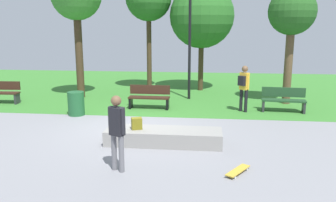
{
  "coord_description": "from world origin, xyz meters",
  "views": [
    {
      "loc": [
        2.31,
        -10.5,
        3.19
      ],
      "look_at": [
        1.18,
        -0.24,
        0.98
      ],
      "focal_mm": 37.47,
      "sensor_mm": 36.0,
      "label": 1
    }
  ],
  "objects_px": {
    "skater_performing_trick": "(117,127)",
    "concrete_ledge": "(164,137)",
    "skateboard_by_ledge": "(238,171)",
    "tree_leaning_ash": "(292,14)",
    "lamp_post": "(190,34)",
    "backpack_on_ledge": "(137,124)",
    "park_bench_by_oak": "(0,92)",
    "park_bench_far_left": "(283,99)",
    "park_bench_far_right": "(149,96)",
    "tree_young_birch": "(202,16)",
    "trash_bin": "(76,104)",
    "pedestrian_with_backpack": "(244,84)"
  },
  "relations": [
    {
      "from": "skater_performing_trick",
      "to": "park_bench_far_left",
      "type": "height_order",
      "value": "skater_performing_trick"
    },
    {
      "from": "concrete_ledge",
      "to": "pedestrian_with_backpack",
      "type": "xyz_separation_m",
      "value": [
        2.53,
        4.01,
        0.85
      ]
    },
    {
      "from": "skater_performing_trick",
      "to": "park_bench_by_oak",
      "type": "xyz_separation_m",
      "value": [
        -6.67,
        6.38,
        -0.53
      ]
    },
    {
      "from": "backpack_on_ledge",
      "to": "park_bench_by_oak",
      "type": "bearing_deg",
      "value": -53.92
    },
    {
      "from": "park_bench_far_right",
      "to": "tree_young_birch",
      "type": "bearing_deg",
      "value": 65.85
    },
    {
      "from": "skater_performing_trick",
      "to": "park_bench_far_right",
      "type": "bearing_deg",
      "value": 92.7
    },
    {
      "from": "skateboard_by_ledge",
      "to": "park_bench_far_left",
      "type": "height_order",
      "value": "park_bench_far_left"
    },
    {
      "from": "concrete_ledge",
      "to": "backpack_on_ledge",
      "type": "distance_m",
      "value": 0.83
    },
    {
      "from": "skateboard_by_ledge",
      "to": "tree_leaning_ash",
      "type": "height_order",
      "value": "tree_leaning_ash"
    },
    {
      "from": "skateboard_by_ledge",
      "to": "tree_young_birch",
      "type": "xyz_separation_m",
      "value": [
        -1.03,
        10.24,
        3.6
      ]
    },
    {
      "from": "backpack_on_ledge",
      "to": "lamp_post",
      "type": "distance_m",
      "value": 6.72
    },
    {
      "from": "lamp_post",
      "to": "pedestrian_with_backpack",
      "type": "relative_size",
      "value": 2.71
    },
    {
      "from": "trash_bin",
      "to": "concrete_ledge",
      "type": "bearing_deg",
      "value": -38.51
    },
    {
      "from": "park_bench_far_right",
      "to": "tree_young_birch",
      "type": "height_order",
      "value": "tree_young_birch"
    },
    {
      "from": "park_bench_far_left",
      "to": "trash_bin",
      "type": "bearing_deg",
      "value": -169.84
    },
    {
      "from": "trash_bin",
      "to": "backpack_on_ledge",
      "type": "bearing_deg",
      "value": -45.49
    },
    {
      "from": "skateboard_by_ledge",
      "to": "tree_young_birch",
      "type": "distance_m",
      "value": 10.91
    },
    {
      "from": "concrete_ledge",
      "to": "skateboard_by_ledge",
      "type": "height_order",
      "value": "concrete_ledge"
    },
    {
      "from": "concrete_ledge",
      "to": "backpack_on_ledge",
      "type": "height_order",
      "value": "backpack_on_ledge"
    },
    {
      "from": "lamp_post",
      "to": "trash_bin",
      "type": "bearing_deg",
      "value": -139.52
    },
    {
      "from": "concrete_ledge",
      "to": "park_bench_by_oak",
      "type": "xyz_separation_m",
      "value": [
        -7.47,
        4.44,
        0.28
      ]
    },
    {
      "from": "tree_leaning_ash",
      "to": "backpack_on_ledge",
      "type": "bearing_deg",
      "value": -132.21
    },
    {
      "from": "concrete_ledge",
      "to": "skater_performing_trick",
      "type": "relative_size",
      "value": 1.85
    },
    {
      "from": "tree_leaning_ash",
      "to": "trash_bin",
      "type": "xyz_separation_m",
      "value": [
        -8.04,
        -2.89,
        -3.24
      ]
    },
    {
      "from": "tree_leaning_ash",
      "to": "pedestrian_with_backpack",
      "type": "xyz_separation_m",
      "value": [
        -1.95,
        -1.71,
        -2.61
      ]
    },
    {
      "from": "backpack_on_ledge",
      "to": "park_bench_far_right",
      "type": "xyz_separation_m",
      "value": [
        -0.34,
        4.2,
        -0.09
      ]
    },
    {
      "from": "park_bench_by_oak",
      "to": "lamp_post",
      "type": "bearing_deg",
      "value": 12.59
    },
    {
      "from": "skateboard_by_ledge",
      "to": "trash_bin",
      "type": "bearing_deg",
      "value": 139.62
    },
    {
      "from": "backpack_on_ledge",
      "to": "park_bench_far_right",
      "type": "relative_size",
      "value": 0.2
    },
    {
      "from": "concrete_ledge",
      "to": "trash_bin",
      "type": "relative_size",
      "value": 3.7
    },
    {
      "from": "skater_performing_trick",
      "to": "concrete_ledge",
      "type": "bearing_deg",
      "value": 67.77
    },
    {
      "from": "skater_performing_trick",
      "to": "park_bench_by_oak",
      "type": "relative_size",
      "value": 1.06
    },
    {
      "from": "concrete_ledge",
      "to": "park_bench_far_right",
      "type": "relative_size",
      "value": 1.98
    },
    {
      "from": "concrete_ledge",
      "to": "skater_performing_trick",
      "type": "height_order",
      "value": "skater_performing_trick"
    },
    {
      "from": "lamp_post",
      "to": "tree_leaning_ash",
      "type": "bearing_deg",
      "value": -6.54
    },
    {
      "from": "skater_performing_trick",
      "to": "skateboard_by_ledge",
      "type": "bearing_deg",
      "value": 3.17
    },
    {
      "from": "skateboard_by_ledge",
      "to": "trash_bin",
      "type": "xyz_separation_m",
      "value": [
        -5.43,
        4.62,
        0.37
      ]
    },
    {
      "from": "skater_performing_trick",
      "to": "tree_young_birch",
      "type": "relative_size",
      "value": 0.33
    },
    {
      "from": "backpack_on_ledge",
      "to": "skater_performing_trick",
      "type": "distance_m",
      "value": 1.95
    },
    {
      "from": "backpack_on_ledge",
      "to": "trash_bin",
      "type": "distance_m",
      "value": 4.02
    },
    {
      "from": "skater_performing_trick",
      "to": "pedestrian_with_backpack",
      "type": "bearing_deg",
      "value": 60.79
    },
    {
      "from": "backpack_on_ledge",
      "to": "pedestrian_with_backpack",
      "type": "bearing_deg",
      "value": -149.26
    },
    {
      "from": "backpack_on_ledge",
      "to": "park_bench_far_left",
      "type": "relative_size",
      "value": 0.2
    },
    {
      "from": "concrete_ledge",
      "to": "pedestrian_with_backpack",
      "type": "height_order",
      "value": "pedestrian_with_backpack"
    },
    {
      "from": "park_bench_far_left",
      "to": "tree_leaning_ash",
      "type": "xyz_separation_m",
      "value": [
        0.43,
        1.53,
        3.19
      ]
    },
    {
      "from": "park_bench_by_oak",
      "to": "tree_young_birch",
      "type": "distance_m",
      "value": 9.76
    },
    {
      "from": "park_bench_far_left",
      "to": "trash_bin",
      "type": "relative_size",
      "value": 1.9
    },
    {
      "from": "backpack_on_ledge",
      "to": "pedestrian_with_backpack",
      "type": "height_order",
      "value": "pedestrian_with_backpack"
    },
    {
      "from": "park_bench_far_left",
      "to": "tree_young_birch",
      "type": "xyz_separation_m",
      "value": [
        -3.21,
        4.26,
        3.19
      ]
    },
    {
      "from": "park_bench_by_oak",
      "to": "lamp_post",
      "type": "distance_m",
      "value": 8.38
    }
  ]
}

